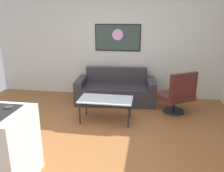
{
  "coord_description": "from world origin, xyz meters",
  "views": [
    {
      "loc": [
        0.78,
        -3.27,
        1.99
      ],
      "look_at": [
        0.12,
        0.9,
        0.7
      ],
      "focal_mm": 36.44,
      "sensor_mm": 36.0,
      "label": 1
    }
  ],
  "objects_px": {
    "armchair": "(177,94)",
    "wall_painting": "(118,38)",
    "couch": "(116,91)",
    "coffee_table": "(106,101)"
  },
  "relations": [
    {
      "from": "armchair",
      "to": "wall_painting",
      "type": "relative_size",
      "value": 0.82
    },
    {
      "from": "couch",
      "to": "coffee_table",
      "type": "height_order",
      "value": "couch"
    },
    {
      "from": "couch",
      "to": "wall_painting",
      "type": "xyz_separation_m",
      "value": [
        -0.03,
        0.48,
        1.22
      ]
    },
    {
      "from": "armchair",
      "to": "wall_painting",
      "type": "height_order",
      "value": "wall_painting"
    },
    {
      "from": "couch",
      "to": "armchair",
      "type": "height_order",
      "value": "armchair"
    },
    {
      "from": "coffee_table",
      "to": "wall_painting",
      "type": "height_order",
      "value": "wall_painting"
    },
    {
      "from": "couch",
      "to": "armchair",
      "type": "bearing_deg",
      "value": -20.22
    },
    {
      "from": "couch",
      "to": "armchair",
      "type": "xyz_separation_m",
      "value": [
        1.38,
        -0.51,
        0.16
      ]
    },
    {
      "from": "couch",
      "to": "coffee_table",
      "type": "bearing_deg",
      "value": -92.11
    },
    {
      "from": "armchair",
      "to": "wall_painting",
      "type": "bearing_deg",
      "value": 144.81
    }
  ]
}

